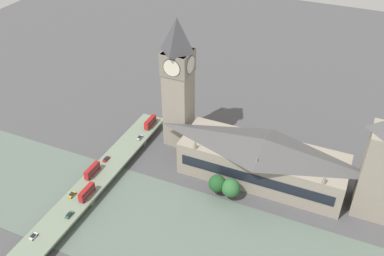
{
  "coord_description": "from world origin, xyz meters",
  "views": [
    {
      "loc": [
        -149.52,
        -42.76,
        149.49
      ],
      "look_at": [
        21.45,
        32.85,
        16.72
      ],
      "focal_mm": 40.0,
      "sensor_mm": 36.0,
      "label": 1
    }
  ],
  "objects_px": {
    "double_decker_bus_rear": "(92,170)",
    "car_northbound_tail": "(140,137)",
    "clock_tower": "(178,80)",
    "victoria_tower": "(383,167)",
    "car_northbound_lead": "(33,236)",
    "car_southbound_lead": "(106,159)",
    "parliament_hall": "(262,159)",
    "double_decker_bus_lead": "(150,122)",
    "car_northbound_mid": "(72,195)",
    "car_southbound_mid": "(69,215)",
    "road_bridge": "(82,196)",
    "double_decker_bus_mid": "(87,192)"
  },
  "relations": [
    {
      "from": "double_decker_bus_rear",
      "to": "car_northbound_tail",
      "type": "relative_size",
      "value": 2.43
    },
    {
      "from": "clock_tower",
      "to": "car_northbound_tail",
      "type": "xyz_separation_m",
      "value": [
        -13.0,
        18.51,
        -34.26
      ]
    },
    {
      "from": "victoria_tower",
      "to": "double_decker_bus_rear",
      "type": "height_order",
      "value": "victoria_tower"
    },
    {
      "from": "clock_tower",
      "to": "victoria_tower",
      "type": "xyz_separation_m",
      "value": [
        -12.21,
        -106.09,
        -13.36
      ]
    },
    {
      "from": "car_northbound_lead",
      "to": "clock_tower",
      "type": "bearing_deg",
      "value": -14.97
    },
    {
      "from": "car_southbound_lead",
      "to": "victoria_tower",
      "type": "bearing_deg",
      "value": -79.37
    },
    {
      "from": "parliament_hall",
      "to": "double_decker_bus_lead",
      "type": "relative_size",
      "value": 7.83
    },
    {
      "from": "double_decker_bus_rear",
      "to": "car_northbound_lead",
      "type": "relative_size",
      "value": 2.75
    },
    {
      "from": "double_decker_bus_rear",
      "to": "car_northbound_mid",
      "type": "relative_size",
      "value": 2.62
    },
    {
      "from": "victoria_tower",
      "to": "double_decker_bus_lead",
      "type": "relative_size",
      "value": 5.35
    },
    {
      "from": "car_northbound_mid",
      "to": "car_northbound_lead",
      "type": "bearing_deg",
      "value": -179.23
    },
    {
      "from": "parliament_hall",
      "to": "car_northbound_mid",
      "type": "relative_size",
      "value": 19.79
    },
    {
      "from": "car_northbound_lead",
      "to": "car_southbound_mid",
      "type": "distance_m",
      "value": 17.72
    },
    {
      "from": "double_decker_bus_lead",
      "to": "car_northbound_tail",
      "type": "bearing_deg",
      "value": -178.05
    },
    {
      "from": "victoria_tower",
      "to": "car_southbound_lead",
      "type": "height_order",
      "value": "victoria_tower"
    },
    {
      "from": "road_bridge",
      "to": "double_decker_bus_mid",
      "type": "xyz_separation_m",
      "value": [
        0.25,
        -3.39,
        3.69
      ]
    },
    {
      "from": "car_northbound_mid",
      "to": "car_northbound_tail",
      "type": "bearing_deg",
      "value": -7.41
    },
    {
      "from": "car_northbound_mid",
      "to": "car_northbound_tail",
      "type": "xyz_separation_m",
      "value": [
        53.24,
        -6.93,
        -0.09
      ]
    },
    {
      "from": "parliament_hall",
      "to": "car_northbound_lead",
      "type": "xyz_separation_m",
      "value": [
        -81.51,
        77.17,
        -6.97
      ]
    },
    {
      "from": "clock_tower",
      "to": "car_southbound_lead",
      "type": "relative_size",
      "value": 15.83
    },
    {
      "from": "car_southbound_lead",
      "to": "car_northbound_lead",
      "type": "bearing_deg",
      "value": -179.71
    },
    {
      "from": "parliament_hall",
      "to": "victoria_tower",
      "type": "height_order",
      "value": "victoria_tower"
    },
    {
      "from": "victoria_tower",
      "to": "double_decker_bus_rear",
      "type": "distance_m",
      "value": 137.84
    },
    {
      "from": "double_decker_bus_lead",
      "to": "car_southbound_lead",
      "type": "xyz_separation_m",
      "value": [
        -37.27,
        6.38,
        -2.01
      ]
    },
    {
      "from": "road_bridge",
      "to": "double_decker_bus_lead",
      "type": "distance_m",
      "value": 64.36
    },
    {
      "from": "parliament_hall",
      "to": "double_decker_bus_lead",
      "type": "xyz_separation_m",
      "value": [
        12.65,
        71.07,
        -4.99
      ]
    },
    {
      "from": "parliament_hall",
      "to": "car_southbound_mid",
      "type": "distance_m",
      "value": 96.33
    },
    {
      "from": "road_bridge",
      "to": "car_northbound_tail",
      "type": "height_order",
      "value": "car_northbound_tail"
    },
    {
      "from": "double_decker_bus_mid",
      "to": "double_decker_bus_rear",
      "type": "relative_size",
      "value": 0.97
    },
    {
      "from": "parliament_hall",
      "to": "road_bridge",
      "type": "distance_m",
      "value": 90.6
    },
    {
      "from": "victoria_tower",
      "to": "double_decker_bus_mid",
      "type": "height_order",
      "value": "victoria_tower"
    },
    {
      "from": "victoria_tower",
      "to": "double_decker_bus_lead",
      "type": "bearing_deg",
      "value": 84.25
    },
    {
      "from": "clock_tower",
      "to": "car_southbound_mid",
      "type": "height_order",
      "value": "clock_tower"
    },
    {
      "from": "parliament_hall",
      "to": "car_northbound_tail",
      "type": "xyz_separation_m",
      "value": [
        -0.74,
        70.62,
        -7.05
      ]
    },
    {
      "from": "clock_tower",
      "to": "double_decker_bus_rear",
      "type": "relative_size",
      "value": 6.78
    },
    {
      "from": "victoria_tower",
      "to": "road_bridge",
      "type": "distance_m",
      "value": 139.82
    },
    {
      "from": "clock_tower",
      "to": "double_decker_bus_lead",
      "type": "bearing_deg",
      "value": 88.84
    },
    {
      "from": "parliament_hall",
      "to": "clock_tower",
      "type": "bearing_deg",
      "value": 76.75
    },
    {
      "from": "car_northbound_mid",
      "to": "double_decker_bus_mid",
      "type": "bearing_deg",
      "value": -68.78
    },
    {
      "from": "double_decker_bus_lead",
      "to": "car_northbound_lead",
      "type": "xyz_separation_m",
      "value": [
        -94.17,
        6.1,
        -1.99
      ]
    },
    {
      "from": "road_bridge",
      "to": "double_decker_bus_rear",
      "type": "height_order",
      "value": "double_decker_bus_rear"
    },
    {
      "from": "clock_tower",
      "to": "double_decker_bus_rear",
      "type": "bearing_deg",
      "value": 152.77
    },
    {
      "from": "parliament_hall",
      "to": "double_decker_bus_lead",
      "type": "bearing_deg",
      "value": 79.9
    },
    {
      "from": "car_northbound_tail",
      "to": "clock_tower",
      "type": "bearing_deg",
      "value": -54.91
    },
    {
      "from": "car_northbound_lead",
      "to": "car_northbound_mid",
      "type": "xyz_separation_m",
      "value": [
        27.54,
        0.37,
        0.02
      ]
    },
    {
      "from": "double_decker_bus_lead",
      "to": "car_northbound_tail",
      "type": "relative_size",
      "value": 2.35
    },
    {
      "from": "car_southbound_lead",
      "to": "car_southbound_mid",
      "type": "height_order",
      "value": "car_southbound_lead"
    },
    {
      "from": "parliament_hall",
      "to": "car_southbound_lead",
      "type": "bearing_deg",
      "value": 107.63
    },
    {
      "from": "parliament_hall",
      "to": "clock_tower",
      "type": "relative_size",
      "value": 1.12
    },
    {
      "from": "road_bridge",
      "to": "double_decker_bus_rear",
      "type": "xyz_separation_m",
      "value": [
        14.56,
        3.43,
        3.57
      ]
    }
  ]
}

